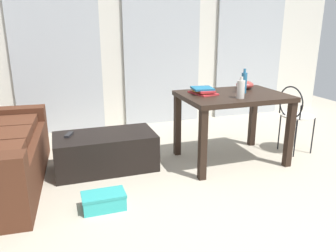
{
  "coord_description": "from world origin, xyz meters",
  "views": [
    {
      "loc": [
        -1.55,
        -1.76,
        1.47
      ],
      "look_at": [
        -0.44,
        1.49,
        0.42
      ],
      "focal_mm": 35.44,
      "sensor_mm": 36.0,
      "label": 1
    }
  ],
  "objects_px": {
    "shoebox": "(104,201)",
    "coffee_table": "(105,151)",
    "bottle_far": "(241,89)",
    "bowl": "(245,85)",
    "tv_remote_primary": "(69,135)",
    "craft_table": "(232,104)",
    "book_stack": "(203,91)",
    "wire_chair": "(294,111)",
    "bottle_near": "(244,83)"
  },
  "relations": [
    {
      "from": "bowl",
      "to": "book_stack",
      "type": "relative_size",
      "value": 0.59
    },
    {
      "from": "craft_table",
      "to": "bottle_far",
      "type": "xyz_separation_m",
      "value": [
        -0.05,
        -0.22,
        0.21
      ]
    },
    {
      "from": "coffee_table",
      "to": "tv_remote_primary",
      "type": "xyz_separation_m",
      "value": [
        -0.35,
        0.07,
        0.2
      ]
    },
    {
      "from": "craft_table",
      "to": "bowl",
      "type": "relative_size",
      "value": 5.57
    },
    {
      "from": "wire_chair",
      "to": "bottle_far",
      "type": "xyz_separation_m",
      "value": [
        -0.85,
        -0.2,
        0.35
      ]
    },
    {
      "from": "bottle_far",
      "to": "book_stack",
      "type": "bearing_deg",
      "value": 127.42
    },
    {
      "from": "book_stack",
      "to": "craft_table",
      "type": "bearing_deg",
      "value": -20.17
    },
    {
      "from": "bottle_far",
      "to": "shoebox",
      "type": "bearing_deg",
      "value": -165.8
    },
    {
      "from": "coffee_table",
      "to": "bowl",
      "type": "distance_m",
      "value": 1.75
    },
    {
      "from": "coffee_table",
      "to": "book_stack",
      "type": "xyz_separation_m",
      "value": [
        1.06,
        -0.11,
        0.6
      ]
    },
    {
      "from": "coffee_table",
      "to": "craft_table",
      "type": "relative_size",
      "value": 0.94
    },
    {
      "from": "bottle_far",
      "to": "bowl",
      "type": "distance_m",
      "value": 0.55
    },
    {
      "from": "craft_table",
      "to": "tv_remote_primary",
      "type": "bearing_deg",
      "value": 170.43
    },
    {
      "from": "craft_table",
      "to": "tv_remote_primary",
      "type": "xyz_separation_m",
      "value": [
        -1.71,
        0.29,
        -0.25
      ]
    },
    {
      "from": "craft_table",
      "to": "tv_remote_primary",
      "type": "height_order",
      "value": "craft_table"
    },
    {
      "from": "coffee_table",
      "to": "tv_remote_primary",
      "type": "distance_m",
      "value": 0.41
    },
    {
      "from": "bottle_far",
      "to": "book_stack",
      "type": "height_order",
      "value": "bottle_far"
    },
    {
      "from": "coffee_table",
      "to": "craft_table",
      "type": "height_order",
      "value": "craft_table"
    },
    {
      "from": "book_stack",
      "to": "shoebox",
      "type": "bearing_deg",
      "value": -149.68
    },
    {
      "from": "bowl",
      "to": "tv_remote_primary",
      "type": "height_order",
      "value": "bowl"
    },
    {
      "from": "bottle_far",
      "to": "bowl",
      "type": "bearing_deg",
      "value": 54.09
    },
    {
      "from": "bowl",
      "to": "coffee_table",
      "type": "bearing_deg",
      "value": 179.93
    },
    {
      "from": "bowl",
      "to": "book_stack",
      "type": "bearing_deg",
      "value": -169.33
    },
    {
      "from": "book_stack",
      "to": "bottle_far",
      "type": "bearing_deg",
      "value": -52.58
    },
    {
      "from": "bottle_near",
      "to": "bowl",
      "type": "relative_size",
      "value": 1.32
    },
    {
      "from": "shoebox",
      "to": "coffee_table",
      "type": "bearing_deg",
      "value": 79.98
    },
    {
      "from": "book_stack",
      "to": "tv_remote_primary",
      "type": "relative_size",
      "value": 2.2
    },
    {
      "from": "bottle_near",
      "to": "bottle_far",
      "type": "distance_m",
      "value": 0.29
    },
    {
      "from": "craft_table",
      "to": "bottle_near",
      "type": "xyz_separation_m",
      "value": [
        0.13,
        0.01,
        0.23
      ]
    },
    {
      "from": "craft_table",
      "to": "bottle_far",
      "type": "distance_m",
      "value": 0.31
    },
    {
      "from": "bottle_far",
      "to": "tv_remote_primary",
      "type": "distance_m",
      "value": 1.8
    },
    {
      "from": "coffee_table",
      "to": "bottle_near",
      "type": "distance_m",
      "value": 1.65
    },
    {
      "from": "book_stack",
      "to": "tv_remote_primary",
      "type": "distance_m",
      "value": 1.48
    },
    {
      "from": "bottle_far",
      "to": "craft_table",
      "type": "bearing_deg",
      "value": 78.43
    },
    {
      "from": "bottle_far",
      "to": "coffee_table",
      "type": "bearing_deg",
      "value": 161.3
    },
    {
      "from": "coffee_table",
      "to": "bottle_far",
      "type": "distance_m",
      "value": 1.54
    },
    {
      "from": "craft_table",
      "to": "bottle_near",
      "type": "bearing_deg",
      "value": 2.76
    },
    {
      "from": "coffee_table",
      "to": "shoebox",
      "type": "height_order",
      "value": "coffee_table"
    },
    {
      "from": "coffee_table",
      "to": "book_stack",
      "type": "distance_m",
      "value": 1.22
    },
    {
      "from": "bottle_far",
      "to": "bottle_near",
      "type": "bearing_deg",
      "value": 52.76
    },
    {
      "from": "craft_table",
      "to": "wire_chair",
      "type": "relative_size",
      "value": 1.37
    },
    {
      "from": "bowl",
      "to": "wire_chair",
      "type": "bearing_deg",
      "value": -24.45
    },
    {
      "from": "bowl",
      "to": "shoebox",
      "type": "bearing_deg",
      "value": -155.47
    },
    {
      "from": "bottle_far",
      "to": "book_stack",
      "type": "xyz_separation_m",
      "value": [
        -0.26,
        0.33,
        -0.06
      ]
    },
    {
      "from": "shoebox",
      "to": "tv_remote_primary",
      "type": "bearing_deg",
      "value": 103.24
    },
    {
      "from": "wire_chair",
      "to": "book_stack",
      "type": "xyz_separation_m",
      "value": [
        -1.11,
        0.13,
        0.29
      ]
    },
    {
      "from": "coffee_table",
      "to": "bottle_far",
      "type": "bearing_deg",
      "value": -18.7
    },
    {
      "from": "coffee_table",
      "to": "shoebox",
      "type": "distance_m",
      "value": 0.83
    },
    {
      "from": "tv_remote_primary",
      "to": "coffee_table",
      "type": "bearing_deg",
      "value": 10.85
    },
    {
      "from": "bottle_near",
      "to": "shoebox",
      "type": "xyz_separation_m",
      "value": [
        -1.63,
        -0.6,
        -0.81
      ]
    }
  ]
}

